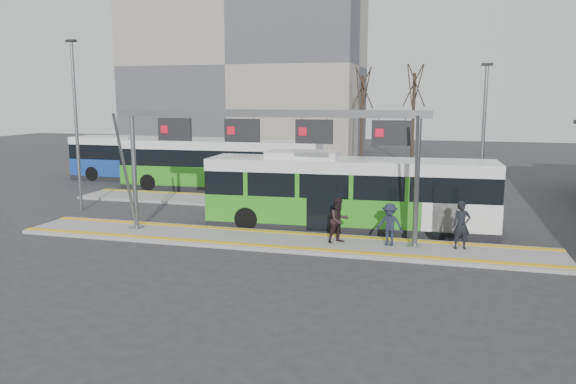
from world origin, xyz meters
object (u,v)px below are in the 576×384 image
(hero_bus, at_px, (348,194))
(passenger_a, at_px, (462,225))
(gantry, at_px, (269,136))
(passenger_b, at_px, (339,220))
(passenger_c, at_px, (390,224))

(hero_bus, relative_size, passenger_a, 6.96)
(gantry, bearing_deg, hero_bus, 46.46)
(passenger_b, bearing_deg, gantry, 133.47)
(hero_bus, height_order, passenger_c, hero_bus)
(passenger_a, bearing_deg, gantry, 163.65)
(gantry, height_order, passenger_a, gantry)
(gantry, xyz_separation_m, passenger_a, (7.55, 0.16, -3.24))
(hero_bus, bearing_deg, gantry, -136.64)
(passenger_a, height_order, passenger_b, passenger_a)
(hero_bus, bearing_deg, passenger_a, -33.09)
(passenger_a, relative_size, passenger_b, 1.01)
(gantry, xyz_separation_m, passenger_c, (4.88, -0.05, -3.32))
(passenger_a, relative_size, passenger_c, 1.10)
(gantry, distance_m, hero_bus, 4.86)
(passenger_c, bearing_deg, passenger_a, 15.49)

